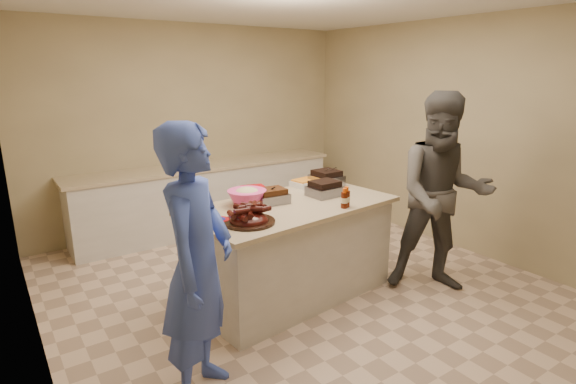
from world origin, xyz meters
TOP-DOWN VIEW (x-y plane):
  - room at (0.00, 0.00)m, footprint 4.50×5.00m
  - back_counter at (0.00, 2.20)m, footprint 3.60×0.64m
  - island at (-0.15, 0.01)m, footprint 2.03×1.21m
  - rib_platter at (-0.74, -0.25)m, footprint 0.45×0.45m
  - pulled_pork_tray at (-0.29, 0.13)m, footprint 0.31×0.24m
  - brisket_tray at (0.28, 0.05)m, footprint 0.31×0.27m
  - roasting_pan at (0.54, 0.35)m, footprint 0.29×0.29m
  - coleslaw_bowl at (-0.51, 0.19)m, footprint 0.39×0.39m
  - sausage_plate at (-0.19, 0.33)m, footprint 0.31×0.31m
  - mac_cheese_dish at (0.36, 0.47)m, footprint 0.31×0.25m
  - bbq_bottle_a at (0.17, -0.37)m, footprint 0.07×0.07m
  - bbq_bottle_b at (0.21, -0.35)m, footprint 0.07×0.07m
  - mustard_bottle at (-0.38, 0.18)m, footprint 0.05×0.05m
  - sauce_bowl at (-0.24, 0.17)m, footprint 0.13×0.05m
  - plate_stack_large at (-1.02, 0.03)m, footprint 0.27×0.27m
  - plate_stack_small at (-0.92, -0.08)m, footprint 0.18×0.18m
  - plastic_cup at (-1.00, 0.33)m, footprint 0.10×0.09m
  - basket_stack at (-0.32, 0.40)m, footprint 0.25×0.21m
  - guest_gray at (1.12, -0.69)m, footprint 1.95×2.07m

SIDE VIEW (x-z plane):
  - room at x=0.00m, z-range -1.35..1.35m
  - island at x=-0.15m, z-range -0.46..0.46m
  - guest_gray at x=1.12m, z-range -0.36..0.36m
  - back_counter at x=0.00m, z-range 0.00..0.90m
  - rib_platter at x=-0.74m, z-range 0.83..1.00m
  - pulled_pork_tray at x=-0.29m, z-range 0.87..0.96m
  - brisket_tray at x=0.28m, z-range 0.87..0.96m
  - roasting_pan at x=0.54m, z-range 0.86..0.97m
  - coleslaw_bowl at x=-0.51m, z-range 0.79..1.04m
  - sausage_plate at x=-0.19m, z-range 0.89..0.94m
  - mac_cheese_dish at x=0.36m, z-range 0.88..0.95m
  - bbq_bottle_a at x=0.17m, z-range 0.82..1.00m
  - bbq_bottle_b at x=0.21m, z-range 0.82..1.01m
  - mustard_bottle at x=-0.38m, z-range 0.85..0.98m
  - sauce_bowl at x=-0.24m, z-range 0.85..0.98m
  - plate_stack_large at x=-1.02m, z-range 0.90..0.93m
  - plate_stack_small at x=-0.92m, z-range 0.90..0.93m
  - plastic_cup at x=-1.00m, z-range 0.87..0.96m
  - basket_stack at x=-0.32m, z-range 0.86..0.97m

